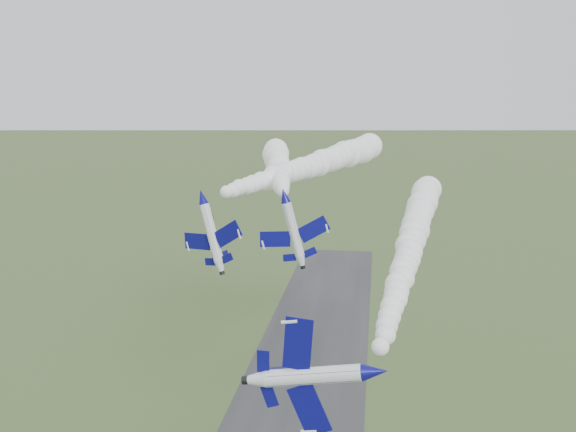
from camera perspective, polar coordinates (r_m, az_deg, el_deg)
name	(u,v)px	position (r m, az deg, el deg)	size (l,w,h in m)	color
jet_lead	(375,372)	(59.90, 7.77, -13.60)	(4.66, 13.98, 11.37)	silver
smoke_trail_jet_lead	(412,240)	(97.64, 10.94, -2.14)	(5.43, 74.60, 5.43)	white
jet_pair_left	(202,197)	(86.05, -7.69, 1.71)	(9.41, 11.25, 3.75)	silver
smoke_trail_jet_pair_left	(310,166)	(110.25, 1.94, 4.50)	(5.28, 53.90, 5.28)	white
jet_pair_right	(284,195)	(83.99, -0.33, 1.85)	(9.27, 11.25, 3.38)	silver
smoke_trail_jet_pair_right	(278,167)	(112.47, -0.87, 4.40)	(5.13, 52.75, 5.13)	white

